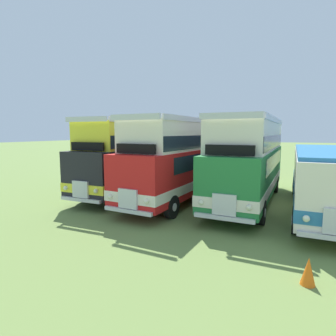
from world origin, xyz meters
TOP-DOWN VIEW (x-y plane):
  - ground_plane at (0.00, 0.00)m, footprint 200.00×200.00m
  - bus_first_in_row at (-8.76, 0.42)m, footprint 2.78×11.43m
  - bus_second_in_row at (-5.25, -0.14)m, footprint 3.18×11.74m
  - bus_third_in_row at (-1.75, 0.02)m, footprint 2.70×10.56m
  - bus_fourth_in_row at (1.75, -0.34)m, footprint 2.72×11.13m
  - cone_near_end at (0.96, -8.01)m, footprint 0.36×0.36m

SIDE VIEW (x-z plane):
  - ground_plane at x=0.00m, z-range 0.00..0.00m
  - cone_near_end at x=0.96m, z-range 0.00..0.71m
  - bus_fourth_in_row at x=1.75m, z-range 0.26..3.25m
  - bus_third_in_row at x=-1.75m, z-range 0.10..4.62m
  - bus_first_in_row at x=-8.76m, z-range 0.10..4.62m
  - bus_second_in_row at x=-5.25m, z-range 0.10..4.62m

